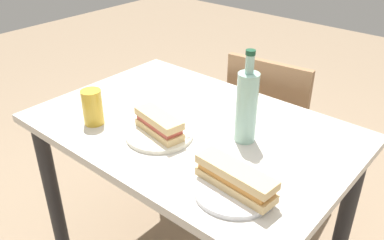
# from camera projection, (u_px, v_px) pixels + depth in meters

# --- Properties ---
(dining_table) EXTENTS (1.12, 0.75, 0.76)m
(dining_table) POSITION_uv_depth(u_px,v_px,m) (192.00, 155.00, 1.50)
(dining_table) COLOR beige
(dining_table) RESTS_ON ground
(chair_far) EXTENTS (0.44, 0.44, 0.86)m
(chair_far) POSITION_uv_depth(u_px,v_px,m) (271.00, 128.00, 1.95)
(chair_far) COLOR #936B47
(chair_far) RESTS_ON ground
(plate_near) EXTENTS (0.23, 0.23, 0.01)m
(plate_near) POSITION_uv_depth(u_px,v_px,m) (160.00, 134.00, 1.37)
(plate_near) COLOR silver
(plate_near) RESTS_ON dining_table
(baguette_sandwich_near) EXTENTS (0.20, 0.11, 0.07)m
(baguette_sandwich_near) POSITION_uv_depth(u_px,v_px,m) (159.00, 124.00, 1.35)
(baguette_sandwich_near) COLOR #DBB77A
(baguette_sandwich_near) RESTS_ON plate_near
(knife_near) EXTENTS (0.18, 0.03, 0.01)m
(knife_near) POSITION_uv_depth(u_px,v_px,m) (170.00, 126.00, 1.40)
(knife_near) COLOR silver
(knife_near) RESTS_ON plate_near
(plate_far) EXTENTS (0.23, 0.23, 0.01)m
(plate_far) POSITION_uv_depth(u_px,v_px,m) (235.00, 190.00, 1.12)
(plate_far) COLOR white
(plate_far) RESTS_ON dining_table
(baguette_sandwich_far) EXTENTS (0.25, 0.09, 0.07)m
(baguette_sandwich_far) POSITION_uv_depth(u_px,v_px,m) (236.00, 178.00, 1.10)
(baguette_sandwich_far) COLOR #DBB77A
(baguette_sandwich_far) RESTS_ON plate_far
(knife_far) EXTENTS (0.18, 0.03, 0.01)m
(knife_far) POSITION_uv_depth(u_px,v_px,m) (243.00, 177.00, 1.15)
(knife_far) COLOR silver
(knife_far) RESTS_ON plate_far
(water_bottle) EXTENTS (0.07, 0.07, 0.31)m
(water_bottle) POSITION_uv_depth(u_px,v_px,m) (247.00, 106.00, 1.29)
(water_bottle) COLOR #99C6B7
(water_bottle) RESTS_ON dining_table
(beer_glass) EXTENTS (0.07, 0.07, 0.13)m
(beer_glass) POSITION_uv_depth(u_px,v_px,m) (93.00, 107.00, 1.42)
(beer_glass) COLOR gold
(beer_glass) RESTS_ON dining_table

